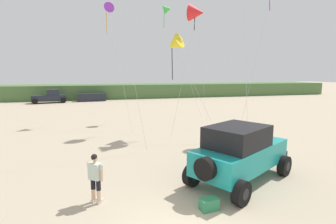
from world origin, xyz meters
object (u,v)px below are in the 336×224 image
person_watching (95,176)px  distant_sedan (92,97)px  cooler_box (209,204)px  distant_pickup (50,96)px  jeep (240,152)px  kite_green_box (197,13)px  kite_orange_streamer (166,11)px  kite_yellow_diamond (174,44)px  kite_black_sled (108,9)px

person_watching → distant_sedan: bearing=91.7°
cooler_box → distant_pickup: bearing=100.2°
jeep → kite_green_box: 11.80m
distant_pickup → distant_sedan: bearing=9.2°
jeep → person_watching: (-5.47, -0.33, -0.26)m
cooler_box → kite_orange_streamer: size_ratio=0.05×
cooler_box → kite_orange_streamer: bearing=73.2°
person_watching → distant_pickup: (-6.75, 31.97, 0.00)m
kite_orange_streamer → kite_yellow_diamond: bearing=-100.0°
cooler_box → kite_green_box: (3.69, 10.85, 8.30)m
distant_sedan → kite_green_box: bearing=-74.7°
distant_pickup → kite_yellow_diamond: (11.90, -23.57, 5.23)m
distant_sedan → kite_black_sled: 19.74m
person_watching → jeep: bearing=3.4°
distant_pickup → kite_yellow_diamond: 26.92m
distant_sedan → kite_orange_streamer: bearing=-70.5°
cooler_box → kite_yellow_diamond: size_ratio=0.08×
jeep → kite_orange_streamer: 17.64m
person_watching → cooler_box: size_ratio=2.98×
distant_pickup → jeep: bearing=-68.9°
person_watching → distant_pickup: size_ratio=0.34×
jeep → kite_orange_streamer: kite_orange_streamer is taller
kite_black_sled → kite_green_box: 8.55m
distant_pickup → kite_orange_streamer: size_ratio=0.46×
kite_yellow_diamond → cooler_box: bearing=-100.2°
kite_orange_streamer → cooler_box: bearing=-100.1°
distant_pickup → kite_green_box: (13.84, -22.50, 7.55)m
distant_sedan → cooler_box: bearing=-86.4°
cooler_box → distant_sedan: distant_sedan is taller
kite_green_box → kite_orange_streamer: bearing=96.2°
jeep → distant_sedan: size_ratio=1.19×
person_watching → kite_orange_streamer: kite_orange_streamer is taller
kite_yellow_diamond → kite_black_sled: size_ratio=0.67×
distant_sedan → kite_green_box: kite_green_box is taller
cooler_box → kite_yellow_diamond: (1.75, 9.79, 5.97)m
kite_yellow_diamond → kite_black_sled: (-3.94, 7.15, 3.59)m
cooler_box → distant_pickup: size_ratio=0.12×
cooler_box → distant_pickup: distant_pickup is taller
person_watching → kite_yellow_diamond: (5.15, 8.40, 5.23)m
kite_black_sled → distant_sedan: bearing=97.2°
kite_orange_streamer → kite_green_box: 6.35m
jeep → distant_sedan: (-6.46, 32.57, -0.60)m
distant_sedan → kite_yellow_diamond: (6.14, -24.50, 5.56)m
distant_pickup → kite_black_sled: 20.27m
distant_pickup → kite_black_sled: kite_black_sled is taller
kite_yellow_diamond → kite_orange_streamer: size_ratio=0.66×
jeep → kite_black_sled: bearing=105.6°
kite_orange_streamer → kite_green_box: bearing=-83.8°
kite_orange_streamer → kite_green_box: size_ratio=1.15×
kite_black_sled → kite_orange_streamer: (5.21, 0.07, 0.20)m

